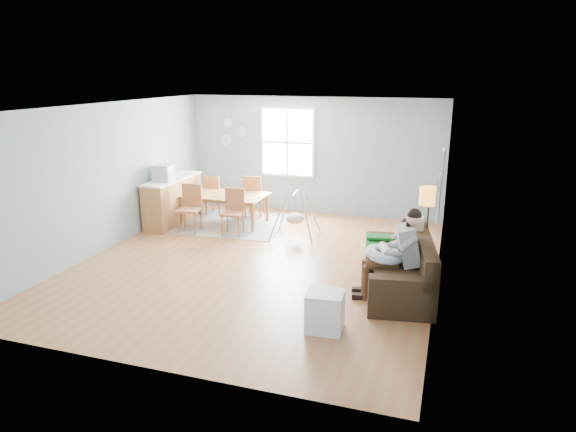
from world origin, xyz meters
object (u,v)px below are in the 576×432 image
(chair_ne, at_px, (254,193))
(counter, at_px, (173,200))
(toddler, at_px, (398,240))
(chair_nw, at_px, (214,192))
(baby_swing, at_px, (295,217))
(chair_se, at_px, (234,209))
(monitor, at_px, (163,173))
(dining_table, at_px, (224,209))
(chair_sw, at_px, (191,205))
(father, at_px, (396,251))
(sofa, at_px, (403,271))
(floor_lamp, at_px, (429,204))
(storage_cube, at_px, (324,311))

(chair_ne, xyz_separation_m, counter, (-1.53, -0.94, -0.05))
(toddler, bearing_deg, chair_nw, 147.77)
(chair_nw, distance_m, baby_swing, 2.54)
(chair_se, xyz_separation_m, monitor, (-1.60, 0.01, 0.64))
(counter, xyz_separation_m, baby_swing, (2.87, -0.17, -0.10))
(chair_se, distance_m, chair_ne, 1.31)
(dining_table, xyz_separation_m, baby_swing, (1.77, -0.43, 0.08))
(chair_sw, height_order, baby_swing, chair_sw)
(father, relative_size, chair_nw, 1.46)
(dining_table, distance_m, chair_se, 0.83)
(sofa, relative_size, toddler, 2.57)
(floor_lamp, distance_m, counter, 5.79)
(father, xyz_separation_m, dining_table, (-4.03, 2.75, -0.41))
(storage_cube, xyz_separation_m, baby_swing, (-1.51, 3.59, 0.15))
(monitor, bearing_deg, father, -22.74)
(father, height_order, chair_se, father)
(floor_lamp, height_order, monitor, floor_lamp)
(dining_table, relative_size, chair_se, 1.97)
(storage_cube, bearing_deg, toddler, 68.10)
(counter, bearing_deg, baby_swing, -3.38)
(father, height_order, monitor, father)
(floor_lamp, distance_m, baby_swing, 3.13)
(chair_se, distance_m, chair_nw, 1.62)
(chair_ne, relative_size, baby_swing, 0.99)
(father, height_order, dining_table, father)
(chair_ne, xyz_separation_m, monitor, (-1.52, -1.29, 0.62))
(chair_sw, bearing_deg, storage_cube, -41.95)
(chair_se, height_order, chair_ne, chair_ne)
(dining_table, bearing_deg, baby_swing, -12.96)
(chair_sw, relative_size, chair_se, 1.04)
(chair_se, distance_m, counter, 1.65)
(chair_nw, height_order, monitor, monitor)
(floor_lamp, distance_m, chair_sw, 5.04)
(father, height_order, baby_swing, father)
(sofa, bearing_deg, father, -104.65)
(chair_nw, bearing_deg, storage_cube, -50.61)
(chair_se, height_order, counter, counter)
(storage_cube, xyz_separation_m, monitor, (-4.37, 3.42, 0.92))
(dining_table, distance_m, monitor, 1.51)
(chair_nw, distance_m, chair_ne, 0.96)
(sofa, distance_m, dining_table, 4.77)
(father, bearing_deg, chair_sw, 155.18)
(chair_se, xyz_separation_m, chair_ne, (-0.08, 1.30, 0.02))
(floor_lamp, relative_size, chair_se, 1.61)
(baby_swing, bearing_deg, dining_table, 166.32)
(dining_table, relative_size, chair_ne, 1.90)
(chair_se, height_order, baby_swing, chair_se)
(sofa, xyz_separation_m, floor_lamp, (0.29, 0.51, 0.96))
(toddler, bearing_deg, father, -87.15)
(chair_se, xyz_separation_m, chair_nw, (-1.04, 1.24, -0.00))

